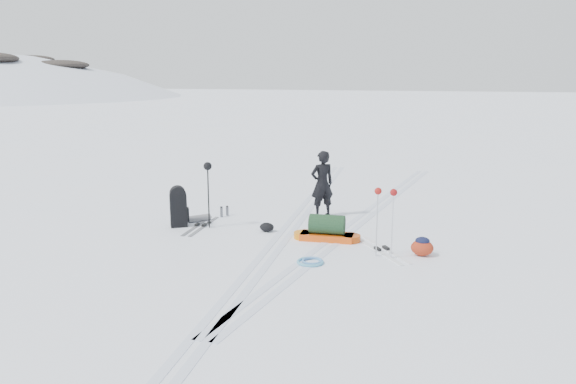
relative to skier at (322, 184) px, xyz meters
name	(u,v)px	position (x,y,z in m)	size (l,w,h in m)	color
ground	(284,235)	(-0.40, -1.81, -0.80)	(200.00, 200.00, 0.00)	white
ski_tracks	(321,227)	(0.21, -0.94, -0.79)	(3.38, 17.97, 0.01)	silver
skier	(322,184)	(0.00, 0.00, 0.00)	(0.58, 0.38, 1.59)	black
pulk_sled	(327,230)	(0.55, -1.88, -0.59)	(1.41, 0.51, 0.53)	#EA4F0D
expedition_rucksack	(181,207)	(-2.84, -1.75, -0.37)	(0.71, 0.98, 0.93)	black
ski_poles_black	(208,174)	(-2.19, -1.68, 0.41)	(0.18, 0.19, 1.48)	black
ski_poles_silver	(386,200)	(1.81, -2.66, 0.31)	(0.42, 0.17, 1.32)	#AEB1B5
touring_skis_grey	(201,226)	(-2.41, -1.66, -0.78)	(0.35, 1.68, 0.06)	gray
touring_skis_white	(382,250)	(1.73, -2.26, -0.78)	(1.30, 1.66, 0.07)	white
rope_coil	(311,261)	(0.59, -3.37, -0.77)	(0.59, 0.59, 0.06)	#53AACA
small_daypack	(422,247)	(2.50, -2.36, -0.62)	(0.51, 0.45, 0.36)	maroon
thermos_pair	(224,211)	(-2.25, -0.67, -0.67)	(0.16, 0.27, 0.26)	#5C5E64
stuff_sack	(267,227)	(-0.84, -1.64, -0.70)	(0.38, 0.34, 0.20)	black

